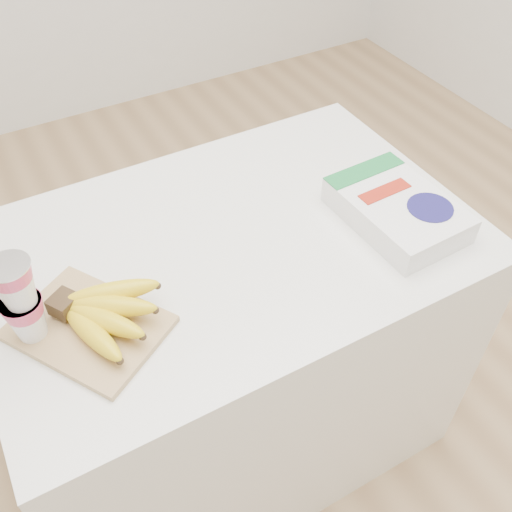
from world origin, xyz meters
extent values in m
plane|color=tan|center=(0.00, 0.00, 0.00)|extent=(4.00, 4.00, 0.00)
cube|color=silver|center=(0.00, 0.00, 0.39)|extent=(1.04, 0.69, 0.78)
cube|color=tan|center=(-0.33, -0.09, 0.79)|extent=(0.31, 0.33, 0.01)
cube|color=#382816|center=(-0.36, -0.04, 0.82)|extent=(0.06, 0.06, 0.03)
ellipsoid|color=yellow|center=(-0.33, -0.13, 0.81)|extent=(0.09, 0.18, 0.05)
sphere|color=#382816|center=(-0.31, -0.21, 0.81)|extent=(0.01, 0.01, 0.01)
ellipsoid|color=yellow|center=(-0.31, -0.11, 0.82)|extent=(0.13, 0.17, 0.05)
sphere|color=#382816|center=(-0.26, -0.18, 0.82)|extent=(0.01, 0.01, 0.01)
ellipsoid|color=yellow|center=(-0.29, -0.09, 0.83)|extent=(0.17, 0.14, 0.05)
sphere|color=#382816|center=(-0.22, -0.14, 0.83)|extent=(0.01, 0.01, 0.01)
ellipsoid|color=yellow|center=(-0.27, -0.07, 0.83)|extent=(0.18, 0.09, 0.05)
sphere|color=#382816|center=(-0.20, -0.10, 0.83)|extent=(0.01, 0.01, 0.01)
cylinder|color=silver|center=(-0.42, -0.06, 0.97)|extent=(0.07, 0.07, 0.00)
cube|color=white|center=(0.34, -0.12, 0.81)|extent=(0.20, 0.29, 0.06)
cube|color=#1A7938|center=(0.34, -0.01, 0.84)|extent=(0.19, 0.06, 0.00)
cylinder|color=#1A1655|center=(0.38, -0.18, 0.84)|extent=(0.10, 0.10, 0.00)
cube|color=#A72213|center=(0.33, -0.09, 0.84)|extent=(0.12, 0.04, 0.00)
camera|label=1|loc=(-0.38, -0.79, 1.61)|focal=40.00mm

